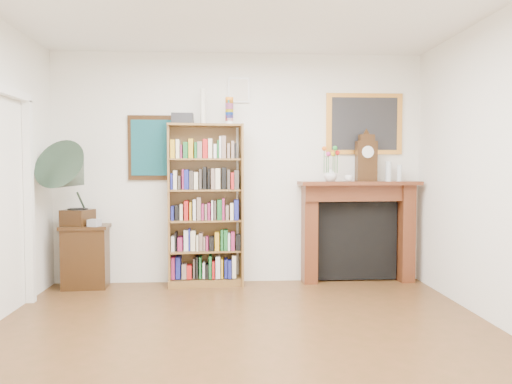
{
  "coord_description": "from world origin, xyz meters",
  "views": [
    {
      "loc": [
        -0.15,
        -3.63,
        1.43
      ],
      "look_at": [
        0.16,
        1.6,
        1.16
      ],
      "focal_mm": 35.0,
      "sensor_mm": 36.0,
      "label": 1
    }
  ],
  "objects_px": {
    "fireplace": "(358,222)",
    "bottle_left": "(388,171)",
    "side_cabinet": "(86,256)",
    "teacup": "(349,178)",
    "bottle_right": "(400,173)",
    "flower_vase": "(331,175)",
    "cd_stack": "(94,223)",
    "gramophone": "(73,178)",
    "mantel_clock": "(366,159)",
    "bookshelf": "(205,196)"
  },
  "relations": [
    {
      "from": "cd_stack",
      "to": "flower_vase",
      "type": "bearing_deg",
      "value": 3.0
    },
    {
      "from": "mantel_clock",
      "to": "bottle_left",
      "type": "bearing_deg",
      "value": -2.83
    },
    {
      "from": "cd_stack",
      "to": "bottle_right",
      "type": "height_order",
      "value": "bottle_right"
    },
    {
      "from": "side_cabinet",
      "to": "cd_stack",
      "type": "relative_size",
      "value": 6.14
    },
    {
      "from": "cd_stack",
      "to": "teacup",
      "type": "height_order",
      "value": "teacup"
    },
    {
      "from": "mantel_clock",
      "to": "flower_vase",
      "type": "bearing_deg",
      "value": -176.33
    },
    {
      "from": "fireplace",
      "to": "bottle_left",
      "type": "relative_size",
      "value": 6.21
    },
    {
      "from": "flower_vase",
      "to": "bottle_left",
      "type": "relative_size",
      "value": 0.68
    },
    {
      "from": "teacup",
      "to": "cd_stack",
      "type": "bearing_deg",
      "value": -177.57
    },
    {
      "from": "fireplace",
      "to": "mantel_clock",
      "type": "bearing_deg",
      "value": -24.99
    },
    {
      "from": "fireplace",
      "to": "cd_stack",
      "type": "height_order",
      "value": "fireplace"
    },
    {
      "from": "side_cabinet",
      "to": "fireplace",
      "type": "xyz_separation_m",
      "value": [
        3.27,
        0.11,
        0.37
      ]
    },
    {
      "from": "teacup",
      "to": "bottle_right",
      "type": "height_order",
      "value": "bottle_right"
    },
    {
      "from": "bottle_left",
      "to": "gramophone",
      "type": "bearing_deg",
      "value": -176.56
    },
    {
      "from": "flower_vase",
      "to": "bottle_right",
      "type": "relative_size",
      "value": 0.81
    },
    {
      "from": "side_cabinet",
      "to": "bottle_left",
      "type": "relative_size",
      "value": 3.07
    },
    {
      "from": "bookshelf",
      "to": "teacup",
      "type": "relative_size",
      "value": 23.22
    },
    {
      "from": "fireplace",
      "to": "cd_stack",
      "type": "distance_m",
      "value": 3.14
    },
    {
      "from": "side_cabinet",
      "to": "flower_vase",
      "type": "distance_m",
      "value": 3.06
    },
    {
      "from": "side_cabinet",
      "to": "teacup",
      "type": "height_order",
      "value": "teacup"
    },
    {
      "from": "gramophone",
      "to": "mantel_clock",
      "type": "relative_size",
      "value": 1.73
    },
    {
      "from": "bookshelf",
      "to": "gramophone",
      "type": "height_order",
      "value": "bookshelf"
    },
    {
      "from": "bottle_left",
      "to": "side_cabinet",
      "type": "bearing_deg",
      "value": -178.89
    },
    {
      "from": "bottle_right",
      "to": "side_cabinet",
      "type": "bearing_deg",
      "value": -179.19
    },
    {
      "from": "bookshelf",
      "to": "side_cabinet",
      "type": "bearing_deg",
      "value": 176.1
    },
    {
      "from": "bookshelf",
      "to": "flower_vase",
      "type": "relative_size",
      "value": 13.64
    },
    {
      "from": "bookshelf",
      "to": "gramophone",
      "type": "bearing_deg",
      "value": -178.14
    },
    {
      "from": "flower_vase",
      "to": "teacup",
      "type": "relative_size",
      "value": 1.7
    },
    {
      "from": "bookshelf",
      "to": "bottle_left",
      "type": "distance_m",
      "value": 2.25
    },
    {
      "from": "bookshelf",
      "to": "gramophone",
      "type": "distance_m",
      "value": 1.51
    },
    {
      "from": "fireplace",
      "to": "flower_vase",
      "type": "bearing_deg",
      "value": -170.44
    },
    {
      "from": "cd_stack",
      "to": "teacup",
      "type": "distance_m",
      "value": 3.03
    },
    {
      "from": "side_cabinet",
      "to": "fireplace",
      "type": "height_order",
      "value": "fireplace"
    },
    {
      "from": "cd_stack",
      "to": "bottle_right",
      "type": "bearing_deg",
      "value": 2.7
    },
    {
      "from": "cd_stack",
      "to": "bottle_left",
      "type": "distance_m",
      "value": 3.55
    },
    {
      "from": "cd_stack",
      "to": "gramophone",
      "type": "bearing_deg",
      "value": -170.99
    },
    {
      "from": "fireplace",
      "to": "teacup",
      "type": "bearing_deg",
      "value": -147.85
    },
    {
      "from": "bottle_right",
      "to": "cd_stack",
      "type": "bearing_deg",
      "value": -177.3
    },
    {
      "from": "cd_stack",
      "to": "bottle_right",
      "type": "relative_size",
      "value": 0.6
    },
    {
      "from": "side_cabinet",
      "to": "mantel_clock",
      "type": "xyz_separation_m",
      "value": [
        3.35,
        0.07,
        1.15
      ]
    },
    {
      "from": "gramophone",
      "to": "flower_vase",
      "type": "relative_size",
      "value": 6.04
    },
    {
      "from": "gramophone",
      "to": "cd_stack",
      "type": "xyz_separation_m",
      "value": [
        0.22,
        0.04,
        -0.51
      ]
    },
    {
      "from": "bookshelf",
      "to": "cd_stack",
      "type": "xyz_separation_m",
      "value": [
        -1.26,
        -0.16,
        -0.3
      ]
    },
    {
      "from": "mantel_clock",
      "to": "side_cabinet",
      "type": "bearing_deg",
      "value": 179.07
    },
    {
      "from": "bottle_left",
      "to": "bottle_right",
      "type": "distance_m",
      "value": 0.14
    },
    {
      "from": "teacup",
      "to": "flower_vase",
      "type": "bearing_deg",
      "value": 175.19
    },
    {
      "from": "flower_vase",
      "to": "bottle_left",
      "type": "distance_m",
      "value": 0.72
    },
    {
      "from": "side_cabinet",
      "to": "flower_vase",
      "type": "xyz_separation_m",
      "value": [
        2.91,
        0.03,
        0.96
      ]
    },
    {
      "from": "bookshelf",
      "to": "fireplace",
      "type": "xyz_separation_m",
      "value": [
        1.87,
        0.07,
        -0.34
      ]
    },
    {
      "from": "mantel_clock",
      "to": "teacup",
      "type": "distance_m",
      "value": 0.33
    }
  ]
}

